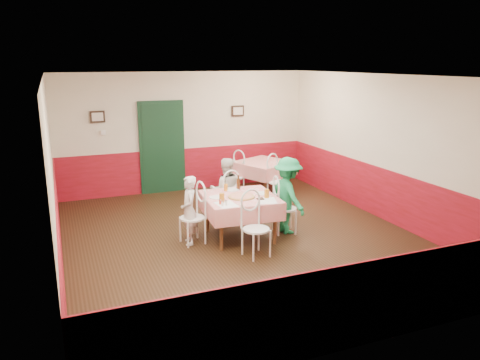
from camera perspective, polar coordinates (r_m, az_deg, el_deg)
name	(u,v)px	position (r m, az deg, el deg)	size (l,w,h in m)	color
floor	(241,237)	(8.35, 0.16, -7.01)	(7.00, 7.00, 0.00)	black
ceiling	(241,76)	(7.78, 0.17, 12.58)	(7.00, 7.00, 0.00)	white
back_wall	(186,132)	(11.22, -6.59, 5.85)	(6.00, 0.10, 2.80)	beige
front_wall	(369,225)	(4.99, 15.47, -5.37)	(6.00, 0.10, 2.80)	beige
left_wall	(52,176)	(7.39, -21.95, 0.47)	(0.10, 7.00, 2.80)	beige
right_wall	(385,148)	(9.46, 17.29, 3.72)	(0.10, 7.00, 2.80)	beige
wainscot_back	(187,169)	(11.37, -6.44, 1.35)	(6.00, 0.03, 1.00)	maroon
wainscot_front	(363,304)	(5.36, 14.72, -14.41)	(6.00, 0.03, 1.00)	maroon
wainscot_left	(59,233)	(7.64, -21.20, -6.08)	(0.03, 7.00, 1.00)	maroon
wainscot_right	(381,193)	(9.65, 16.83, -1.54)	(0.03, 7.00, 1.00)	maroon
door	(162,148)	(11.08, -9.46, 3.81)	(0.96, 0.06, 2.10)	black
picture_left	(97,117)	(10.76, -16.99, 7.38)	(0.32, 0.03, 0.26)	black
picture_right	(238,111)	(11.52, -0.28, 8.42)	(0.32, 0.03, 0.26)	black
thermostat	(103,132)	(10.81, -16.32, 5.59)	(0.10, 0.03, 0.10)	white
main_table	(240,217)	(8.22, 0.00, -4.56)	(1.22, 1.22, 0.77)	red
second_table	(264,178)	(10.97, 2.90, 0.27)	(1.12, 1.12, 0.77)	red
chair_left	(192,218)	(7.99, -5.84, -4.63)	(0.42, 0.42, 0.90)	white
chair_right	(285,209)	(8.48, 5.49, -3.50)	(0.42, 0.42, 0.90)	white
chair_far	(227,200)	(8.97, -1.64, -2.43)	(0.42, 0.42, 0.90)	white
chair_near	(256,229)	(7.44, 1.99, -6.04)	(0.42, 0.42, 0.90)	white
chair_second_a	(234,178)	(10.67, -0.76, 0.30)	(0.42, 0.42, 0.90)	white
chair_second_b	(278,182)	(10.30, 4.65, -0.26)	(0.42, 0.42, 0.90)	white
pizza	(241,197)	(8.03, 0.18, -2.03)	(0.45, 0.45, 0.03)	#B74723
plate_left	(217,197)	(8.02, -2.87, -2.13)	(0.25, 0.25, 0.01)	white
plate_right	(262,193)	(8.25, 2.76, -1.65)	(0.25, 0.25, 0.01)	white
plate_far	(232,190)	(8.48, -0.94, -1.20)	(0.25, 0.25, 0.01)	white
glass_a	(222,198)	(7.74, -2.23, -2.19)	(0.08, 0.08, 0.16)	#BF7219
glass_b	(267,194)	(8.00, 3.26, -1.66)	(0.08, 0.08, 0.15)	#BF7219
glass_c	(226,188)	(8.42, -1.73, -0.92)	(0.07, 0.07, 0.13)	#BF7219
beer_bottle	(238,183)	(8.49, -0.20, -0.37)	(0.07, 0.07, 0.25)	#381C0A
shaker_a	(222,203)	(7.57, -2.18, -2.83)	(0.04, 0.04, 0.09)	silver
shaker_b	(226,203)	(7.58, -1.71, -2.80)	(0.04, 0.04, 0.09)	silver
shaker_c	(220,202)	(7.64, -2.43, -2.68)	(0.04, 0.04, 0.09)	#B23319
menu_left	(226,204)	(7.65, -1.68, -2.99)	(0.30, 0.40, 0.00)	white
menu_right	(267,200)	(7.87, 3.30, -2.51)	(0.30, 0.40, 0.00)	white
wallet	(260,199)	(7.92, 2.49, -2.30)	(0.11, 0.09, 0.02)	black
diner_left	(189,210)	(7.94, -6.21, -3.70)	(0.43, 0.28, 1.18)	gray
diner_far	(226,190)	(8.97, -1.74, -1.25)	(0.61, 0.48, 1.26)	gray
diner_right	(288,195)	(8.43, 5.85, -1.88)	(0.90, 0.52, 1.39)	gray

